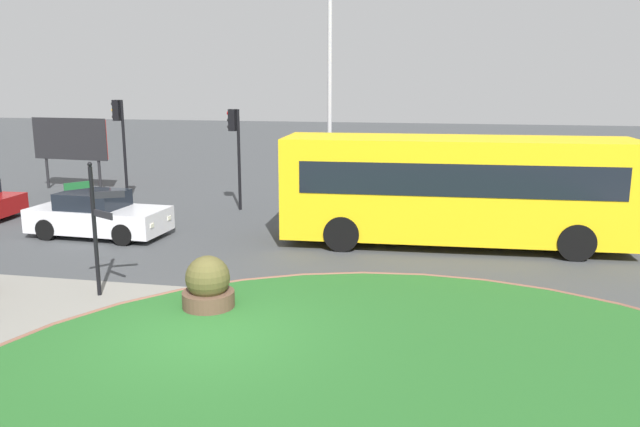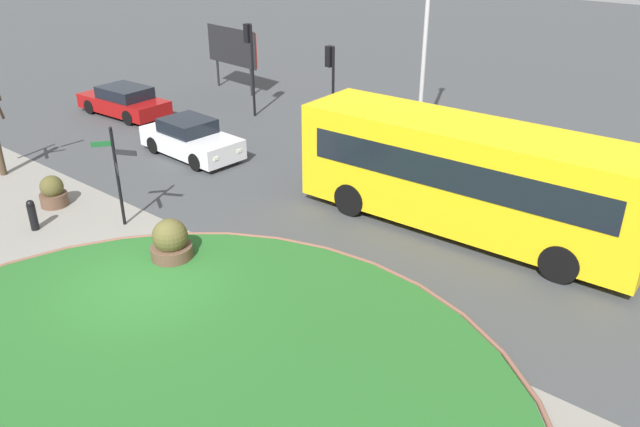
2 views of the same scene
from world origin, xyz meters
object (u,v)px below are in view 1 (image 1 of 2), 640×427
Objects in this scene: traffic_light_far at (235,136)px; billboard_left at (70,140)px; lamppost_tall at (330,77)px; planter_kerbside at (208,287)px; traffic_light_near at (120,128)px; bus_yellow at (455,188)px; signpost_directional at (96,221)px; car_near_lane at (98,216)px.

traffic_light_far reaches higher than billboard_left.
planter_kerbside is (-0.43, -11.50, -4.29)m from lamppost_tall.
traffic_light_near is at bearing -28.07° from billboard_left.
bus_yellow is at bearing -16.65° from billboard_left.
signpost_directional is at bearing -50.75° from billboard_left.
traffic_light_near is 4.45m from billboard_left.
traffic_light_far is at bearing -12.98° from billboard_left.
bus_yellow is 1.09× the size of lamppost_tall.
car_near_lane is 9.39m from billboard_left.
traffic_light_near reaches higher than signpost_directional.
signpost_directional reaches higher than car_near_lane.
planter_kerbside is (2.68, -0.40, -1.19)m from signpost_directional.
lamppost_tall is (3.11, 11.10, 3.10)m from signpost_directional.
traffic_light_far is 3.10× the size of planter_kerbside.
lamppost_tall reaches higher than planter_kerbside.
planter_kerbside is (11.16, -12.86, -1.61)m from billboard_left.
billboard_left is at bearing -29.81° from traffic_light_near.
lamppost_tall is at bearing 48.11° from car_near_lane.
planter_kerbside is at bearing -92.15° from lamppost_tall.
traffic_light_near is at bearing 125.59° from planter_kerbside.
billboard_left is (-11.59, 1.36, -2.67)m from lamppost_tall.
bus_yellow is at bearing 8.50° from car_near_lane.
lamppost_tall reaches higher than traffic_light_near.
lamppost_tall is at bearing -1.67° from billboard_left.
traffic_light_near is 13.09m from planter_kerbside.
signpost_directional is 0.33× the size of lamppost_tall.
traffic_light_far is (-7.81, 3.70, 1.02)m from bus_yellow.
billboard_left is at bearing -24.12° from bus_yellow.
lamppost_tall reaches higher than billboard_left.
lamppost_tall reaches higher than car_near_lane.
traffic_light_near reaches higher than bus_yellow.
billboard_left is 17.10m from planter_kerbside.
bus_yellow is 8.70m from traffic_light_far.
signpost_directional is 0.71× the size of car_near_lane.
lamppost_tall is (-4.58, 5.06, 3.14)m from bus_yellow.
car_near_lane is 3.57× the size of planter_kerbside.
signpost_directional is at bearing 35.65° from bus_yellow.
bus_yellow is 2.49× the size of traffic_light_near.
traffic_light_far is (-0.12, 9.74, 0.98)m from signpost_directional.
traffic_light_near is at bearing -172.56° from lamppost_tall.
billboard_left is (-8.36, 2.72, -0.55)m from traffic_light_far.
car_near_lane is 5.83m from traffic_light_near.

